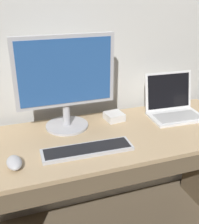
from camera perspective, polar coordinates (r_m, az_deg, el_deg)
name	(u,v)px	position (r m, az deg, el deg)	size (l,w,h in m)	color
desk	(115,173)	(1.66, 3.18, -12.16)	(1.48, 0.59, 0.74)	tan
laptop_white	(174,107)	(1.79, 14.60, 1.00)	(0.33, 0.27, 0.25)	white
external_monitor	(65,78)	(1.50, -6.87, 6.71)	(0.53, 0.24, 0.51)	#B7B7BC
wired_keyboard	(87,150)	(1.38, -2.44, -7.55)	(0.44, 0.13, 0.02)	#BCBCC1
computer_mouse	(14,163)	(1.32, -16.70, -9.68)	(0.07, 0.11, 0.04)	#B7B7BC
external_drive_box	(114,116)	(1.69, 2.95, -0.89)	(0.10, 0.10, 0.04)	silver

